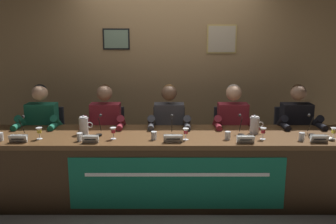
{
  "coord_description": "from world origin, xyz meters",
  "views": [
    {
      "loc": [
        -0.01,
        -4.03,
        1.88
      ],
      "look_at": [
        0.0,
        0.0,
        1.0
      ],
      "focal_mm": 40.61,
      "sensor_mm": 36.0,
      "label": 1
    }
  ],
  "objects_px": {
    "document_stack_far_right": "(320,138)",
    "nameplate_far_right": "(318,139)",
    "microphone_center": "(171,129)",
    "water_pitcher_left_side": "(82,125)",
    "juice_glass_center": "(185,132)",
    "chair_right": "(229,144)",
    "chair_left": "(107,144)",
    "chair_center": "(168,144)",
    "juice_glass_far_right": "(332,131)",
    "juice_glass_right": "(262,131)",
    "water_cup_center": "(153,136)",
    "conference_table": "(168,157)",
    "water_cup_left": "(79,137)",
    "panelist_right": "(232,127)",
    "nameplate_right": "(244,139)",
    "water_cup_right": "(226,136)",
    "microphone_left": "(98,128)",
    "panelist_far_left": "(39,127)",
    "water_cup_far_right": "(300,137)",
    "water_pitcher_right_side": "(253,125)",
    "panelist_far_right": "(296,127)",
    "nameplate_center": "(172,139)",
    "microphone_far_right": "(309,128)",
    "juice_glass_far_left": "(38,131)",
    "nameplate_far_left": "(17,139)",
    "microphone_right": "(240,128)",
    "juice_glass_left": "(112,131)",
    "panelist_center": "(168,127)",
    "panelist_left": "(104,127)",
    "chair_far_left": "(46,145)",
    "nameplate_left": "(89,139)"
  },
  "relations": [
    {
      "from": "document_stack_far_right",
      "to": "nameplate_far_right",
      "type": "bearing_deg",
      "value": -121.06
    },
    {
      "from": "microphone_center",
      "to": "water_pitcher_left_side",
      "type": "height_order",
      "value": "microphone_center"
    },
    {
      "from": "juice_glass_center",
      "to": "chair_right",
      "type": "distance_m",
      "value": 1.1
    },
    {
      "from": "chair_left",
      "to": "chair_center",
      "type": "distance_m",
      "value": 0.78
    },
    {
      "from": "juice_glass_far_right",
      "to": "juice_glass_right",
      "type": "bearing_deg",
      "value": -179.69
    },
    {
      "from": "water_cup_center",
      "to": "juice_glass_center",
      "type": "bearing_deg",
      "value": -1.92
    },
    {
      "from": "chair_right",
      "to": "juice_glass_far_right",
      "type": "bearing_deg",
      "value": -40.48
    },
    {
      "from": "conference_table",
      "to": "water_cup_left",
      "type": "xyz_separation_m",
      "value": [
        -0.93,
        -0.13,
        0.26
      ]
    },
    {
      "from": "panelist_right",
      "to": "nameplate_right",
      "type": "distance_m",
      "value": 0.75
    },
    {
      "from": "nameplate_right",
      "to": "water_cup_right",
      "type": "distance_m",
      "value": 0.21
    },
    {
      "from": "microphone_left",
      "to": "panelist_right",
      "type": "xyz_separation_m",
      "value": [
        1.54,
        0.44,
        -0.11
      ]
    },
    {
      "from": "panelist_far_left",
      "to": "juice_glass_right",
      "type": "bearing_deg",
      "value": -13.5
    },
    {
      "from": "nameplate_right",
      "to": "chair_right",
      "type": "bearing_deg",
      "value": 89.64
    },
    {
      "from": "microphone_left",
      "to": "nameplate_far_right",
      "type": "relative_size",
      "value": 1.22
    },
    {
      "from": "water_cup_far_right",
      "to": "chair_right",
      "type": "bearing_deg",
      "value": 124.71
    },
    {
      "from": "water_pitcher_right_side",
      "to": "panelist_far_right",
      "type": "bearing_deg",
      "value": 31.52
    },
    {
      "from": "water_cup_left",
      "to": "nameplate_right",
      "type": "distance_m",
      "value": 1.7
    },
    {
      "from": "microphone_left",
      "to": "nameplate_center",
      "type": "relative_size",
      "value": 1.1
    },
    {
      "from": "panelist_far_left",
      "to": "chair_right",
      "type": "bearing_deg",
      "value": 4.89
    },
    {
      "from": "microphone_left",
      "to": "microphone_center",
      "type": "xyz_separation_m",
      "value": [
        0.79,
        -0.02,
        0.0
      ]
    },
    {
      "from": "microphone_far_right",
      "to": "juice_glass_far_left",
      "type": "bearing_deg",
      "value": -176.78
    },
    {
      "from": "nameplate_far_left",
      "to": "microphone_left",
      "type": "height_order",
      "value": "microphone_left"
    },
    {
      "from": "chair_right",
      "to": "microphone_right",
      "type": "height_order",
      "value": "microphone_right"
    },
    {
      "from": "conference_table",
      "to": "water_pitcher_right_side",
      "type": "xyz_separation_m",
      "value": [
        0.94,
        0.16,
        0.32
      ]
    },
    {
      "from": "microphone_right",
      "to": "water_cup_right",
      "type": "bearing_deg",
      "value": -134.36
    },
    {
      "from": "nameplate_far_right",
      "to": "water_cup_left",
      "type": "bearing_deg",
      "value": 178.67
    },
    {
      "from": "microphone_left",
      "to": "chair_center",
      "type": "height_order",
      "value": "microphone_left"
    },
    {
      "from": "juice_glass_left",
      "to": "juice_glass_far_left",
      "type": "bearing_deg",
      "value": -179.83
    },
    {
      "from": "document_stack_far_right",
      "to": "conference_table",
      "type": "bearing_deg",
      "value": 178.04
    },
    {
      "from": "panelist_far_left",
      "to": "microphone_far_right",
      "type": "bearing_deg",
      "value": -8.01
    },
    {
      "from": "panelist_far_left",
      "to": "juice_glass_left",
      "type": "xyz_separation_m",
      "value": [
        0.97,
        -0.6,
        0.12
      ]
    },
    {
      "from": "panelist_center",
      "to": "nameplate_right",
      "type": "distance_m",
      "value": 1.08
    },
    {
      "from": "panelist_far_left",
      "to": "panelist_left",
      "type": "distance_m",
      "value": 0.78
    },
    {
      "from": "conference_table",
      "to": "juice_glass_far_left",
      "type": "distance_m",
      "value": 1.4
    },
    {
      "from": "water_cup_center",
      "to": "chair_right",
      "type": "relative_size",
      "value": 0.09
    },
    {
      "from": "chair_center",
      "to": "water_cup_left",
      "type": "bearing_deg",
      "value": -136.79
    },
    {
      "from": "panelist_left",
      "to": "water_pitcher_right_side",
      "type": "height_order",
      "value": "panelist_left"
    },
    {
      "from": "nameplate_center",
      "to": "juice_glass_right",
      "type": "distance_m",
      "value": 0.95
    },
    {
      "from": "panelist_far_left",
      "to": "juice_glass_center",
      "type": "distance_m",
      "value": 1.84
    },
    {
      "from": "nameplate_center",
      "to": "nameplate_far_right",
      "type": "xyz_separation_m",
      "value": [
        1.49,
        -0.01,
        0.0
      ]
    },
    {
      "from": "chair_far_left",
      "to": "nameplate_left",
      "type": "relative_size",
      "value": 5.57
    },
    {
      "from": "nameplate_center",
      "to": "water_cup_far_right",
      "type": "relative_size",
      "value": 2.32
    },
    {
      "from": "water_cup_center",
      "to": "panelist_right",
      "type": "height_order",
      "value": "panelist_right"
    },
    {
      "from": "water_cup_left",
      "to": "water_cup_right",
      "type": "relative_size",
      "value": 1.0
    },
    {
      "from": "water_cup_far_right",
      "to": "water_pitcher_left_side",
      "type": "xyz_separation_m",
      "value": [
        -2.31,
        0.26,
        0.06
      ]
    },
    {
      "from": "juice_glass_center",
      "to": "nameplate_left",
      "type": "bearing_deg",
      "value": -173.67
    },
    {
      "from": "water_cup_far_right",
      "to": "water_pitcher_left_side",
      "type": "distance_m",
      "value": 2.33
    },
    {
      "from": "juice_glass_left",
      "to": "microphone_center",
      "type": "distance_m",
      "value": 0.63
    },
    {
      "from": "conference_table",
      "to": "nameplate_center",
      "type": "relative_size",
      "value": 21.25
    },
    {
      "from": "panelist_left",
      "to": "document_stack_far_right",
      "type": "bearing_deg",
      "value": -13.88
    }
  ]
}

